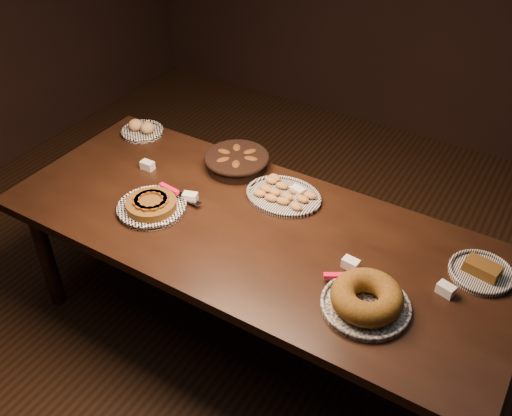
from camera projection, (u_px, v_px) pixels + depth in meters
The scene contains 9 objects.
ground at pixel (253, 333), 3.09m from camera, with size 5.00×5.00×0.00m, color black.
buffet_table at pixel (253, 239), 2.68m from camera, with size 2.40×1.00×0.75m.
apple_tart_plate at pixel (152, 205), 2.72m from camera, with size 0.36×0.33×0.06m.
madeleine_platter at pixel (283, 195), 2.79m from camera, with size 0.38×0.31×0.04m.
bundt_cake_plate at pixel (366, 299), 2.21m from camera, with size 0.39×0.38×0.11m.
croissant_basket at pixel (237, 160), 2.98m from camera, with size 0.41×0.41×0.09m.
bread_roll_plate at pixel (142, 130), 3.28m from camera, with size 0.24×0.24×0.08m.
loaf_plate at pixel (481, 271), 2.37m from camera, with size 0.27×0.27×0.06m.
tent_cards at pixel (276, 217), 2.65m from camera, with size 1.68×0.39×0.04m.
Camera 1 is at (1.07, -1.72, 2.43)m, focal length 40.00 mm.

